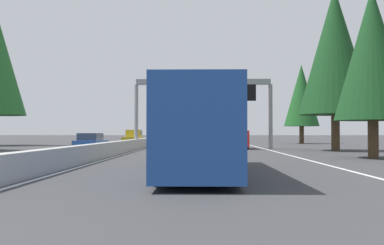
{
  "coord_description": "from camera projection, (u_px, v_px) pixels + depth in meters",
  "views": [
    {
      "loc": [
        -3.23,
        -5.58,
        1.54
      ],
      "look_at": [
        67.52,
        -4.25,
        3.13
      ],
      "focal_mm": 40.42,
      "sensor_mm": 36.0,
      "label": 1
    }
  ],
  "objects": [
    {
      "name": "ground_plane",
      "position": [
        162.0,
        143.0,
        63.27
      ],
      "size": [
        320.0,
        320.0,
        0.0
      ],
      "primitive_type": "plane",
      "color": "#38383A"
    },
    {
      "name": "median_barrier",
      "position": [
        170.0,
        138.0,
        83.28
      ],
      "size": [
        180.0,
        0.56,
        0.9
      ],
      "primitive_type": "cube",
      "color": "#ADAAA3",
      "rests_on": "ground"
    },
    {
      "name": "shoulder_stripe_right",
      "position": [
        235.0,
        141.0,
        73.05
      ],
      "size": [
        160.0,
        0.16,
        0.01
      ],
      "primitive_type": "cube",
      "color": "silver",
      "rests_on": "ground"
    },
    {
      "name": "shoulder_stripe_median",
      "position": [
        169.0,
        141.0,
        73.26
      ],
      "size": [
        160.0,
        0.16,
        0.01
      ],
      "primitive_type": "cube",
      "color": "silver",
      "rests_on": "ground"
    },
    {
      "name": "sign_gantry_overhead",
      "position": [
        205.0,
        93.0,
        39.55
      ],
      "size": [
        0.5,
        12.68,
        6.41
      ],
      "color": "gray",
      "rests_on": "ground"
    },
    {
      "name": "bus_far_right",
      "position": [
        198.0,
        128.0,
        16.41
      ],
      "size": [
        11.5,
        2.55,
        3.1
      ],
      "color": "#1E4793",
      "rests_on": "ground"
    },
    {
      "name": "minivan_far_center",
      "position": [
        236.0,
        139.0,
        40.14
      ],
      "size": [
        5.0,
        1.95,
        1.69
      ],
      "color": "red",
      "rests_on": "ground"
    },
    {
      "name": "sedan_distant_b",
      "position": [
        200.0,
        137.0,
        81.33
      ],
      "size": [
        4.4,
        1.8,
        1.47
      ],
      "color": "red",
      "rests_on": "ground"
    },
    {
      "name": "sedan_mid_center",
      "position": [
        184.0,
        136.0,
        99.96
      ],
      "size": [
        4.4,
        1.8,
        1.47
      ],
      "color": "#1E4793",
      "rests_on": "ground"
    },
    {
      "name": "sedan_near_right",
      "position": [
        200.0,
        136.0,
        94.18
      ],
      "size": [
        4.4,
        1.8,
        1.47
      ],
      "color": "silver",
      "rests_on": "ground"
    },
    {
      "name": "pickup_mid_right",
      "position": [
        215.0,
        135.0,
        92.57
      ],
      "size": [
        5.6,
        2.0,
        1.86
      ],
      "color": "silver",
      "rests_on": "ground"
    },
    {
      "name": "oncoming_near",
      "position": [
        133.0,
        137.0,
        55.83
      ],
      "size": [
        5.6,
        2.0,
        1.86
      ],
      "rotation": [
        0.0,
        0.0,
        3.14
      ],
      "color": "#AD931E",
      "rests_on": "ground"
    },
    {
      "name": "oncoming_far",
      "position": [
        91.0,
        143.0,
        34.16
      ],
      "size": [
        4.4,
        1.8,
        1.47
      ],
      "rotation": [
        0.0,
        0.0,
        3.14
      ],
      "color": "#1E4793",
      "rests_on": "ground"
    },
    {
      "name": "conifer_right_foreground",
      "position": [
        372.0,
        54.0,
        25.61
      ],
      "size": [
        4.48,
        4.48,
        10.19
      ],
      "color": "#4C3823",
      "rests_on": "ground"
    },
    {
      "name": "conifer_right_near",
      "position": [
        335.0,
        51.0,
        36.0
      ],
      "size": [
        6.02,
        6.02,
        13.67
      ],
      "color": "#4C3823",
      "rests_on": "ground"
    },
    {
      "name": "conifer_right_mid",
      "position": [
        301.0,
        96.0,
        58.56
      ],
      "size": [
        4.72,
        4.72,
        10.73
      ],
      "color": "#4C3823",
      "rests_on": "ground"
    }
  ]
}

